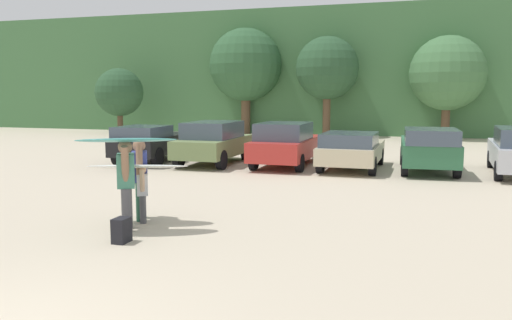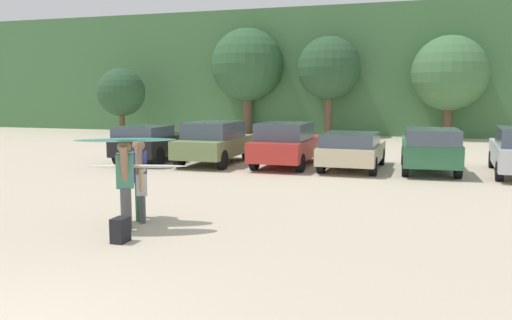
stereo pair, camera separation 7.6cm
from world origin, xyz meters
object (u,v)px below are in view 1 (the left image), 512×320
at_px(parked_car_red, 286,144).
at_px(parked_car_forest_green, 429,148).
at_px(parked_car_champagne, 351,149).
at_px(backpack_dropped, 122,230).
at_px(parked_car_black, 152,142).
at_px(person_companion, 140,174).
at_px(surfboard_white, 137,166).
at_px(person_child, 142,190).
at_px(surfboard_teal, 126,140).
at_px(person_adult, 126,179).
at_px(parked_car_olive_green, 214,142).

xyz_separation_m(parked_car_red, parked_car_forest_green, (4.99, 0.01, -0.01)).
height_order(parked_car_champagne, backpack_dropped, parked_car_champagne).
xyz_separation_m(parked_car_black, backpack_dropped, (4.89, -10.16, -0.56)).
xyz_separation_m(person_companion, surfboard_white, (0.12, -0.31, 0.22)).
bearing_deg(person_child, surfboard_teal, 70.08).
distance_m(parked_car_black, person_adult, 10.38).
height_order(parked_car_forest_green, surfboard_white, parked_car_forest_green).
distance_m(parked_car_red, surfboard_white, 9.30).
bearing_deg(parked_car_black, parked_car_red, -87.29).
height_order(person_companion, surfboard_white, person_companion).
bearing_deg(parked_car_olive_green, parked_car_black, 94.01).
bearing_deg(surfboard_teal, backpack_dropped, 85.57).
bearing_deg(parked_car_black, parked_car_olive_green, -88.05).
bearing_deg(parked_car_olive_green, person_companion, -168.19).
relative_size(parked_car_forest_green, backpack_dropped, 9.76).
bearing_deg(person_adult, parked_car_black, -93.50).
bearing_deg(parked_car_olive_green, person_adult, -168.18).
height_order(person_adult, surfboard_white, person_adult).
relative_size(surfboard_white, backpack_dropped, 4.78).
height_order(parked_car_olive_green, surfboard_white, parked_car_olive_green).
bearing_deg(parked_car_red, surfboard_teal, 176.75).
relative_size(parked_car_black, parked_car_forest_green, 0.96).
height_order(parked_car_olive_green, parked_car_forest_green, parked_car_olive_green).
height_order(person_adult, person_child, person_adult).
relative_size(parked_car_forest_green, person_companion, 2.56).
relative_size(parked_car_olive_green, surfboard_teal, 2.11).
distance_m(person_child, backpack_dropped, 1.58).
bearing_deg(person_adult, person_child, -118.17).
relative_size(parked_car_black, parked_car_olive_green, 1.02).
relative_size(person_child, surfboard_white, 0.56).
height_order(parked_car_olive_green, person_companion, person_companion).
bearing_deg(surfboard_teal, surfboard_white, -101.06).
height_order(parked_car_red, person_companion, person_companion).
relative_size(person_adult, surfboard_white, 0.83).
xyz_separation_m(surfboard_teal, surfboard_white, (-0.17, 0.68, -0.60)).
xyz_separation_m(parked_car_black, person_adult, (4.52, -9.34, 0.22)).
bearing_deg(backpack_dropped, surfboard_white, 107.56).
bearing_deg(parked_car_red, parked_car_olive_green, 95.93).
bearing_deg(person_companion, person_adult, 72.62).
bearing_deg(surfboard_white, parked_car_red, -113.11).
distance_m(parked_car_red, backpack_dropped, 10.63).
bearing_deg(person_companion, parked_car_red, -125.33).
relative_size(person_child, backpack_dropped, 2.67).
bearing_deg(parked_car_forest_green, parked_car_champagne, 91.47).
bearing_deg(parked_car_forest_green, parked_car_olive_green, 89.42).
relative_size(parked_car_black, parked_car_red, 0.94).
distance_m(parked_car_black, parked_car_red, 5.30).
xyz_separation_m(parked_car_black, parked_car_forest_green, (10.28, 0.45, 0.04)).
relative_size(parked_car_olive_green, person_child, 3.44).
distance_m(parked_car_champagne, surfboard_teal, 10.28).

